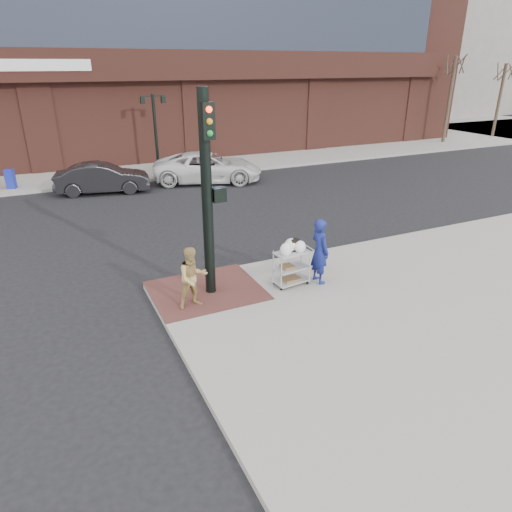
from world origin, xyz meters
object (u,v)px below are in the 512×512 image
utility_cart (292,265)px  traffic_signal_pole (208,191)px  pedestrian_tan (193,278)px  minivan_white (208,167)px  fire_hydrant (320,257)px  sedan_dark (103,178)px  lamp_post (155,124)px  woman_blue (320,251)px

utility_cart → traffic_signal_pole: bearing=166.0°
pedestrian_tan → utility_cart: size_ratio=1.20×
traffic_signal_pole → utility_cart: traffic_signal_pole is taller
minivan_white → fire_hydrant: bearing=-163.9°
pedestrian_tan → sedan_dark: 12.53m
traffic_signal_pole → pedestrian_tan: bearing=-140.9°
lamp_post → woman_blue: size_ratio=2.25×
woman_blue → lamp_post: bearing=-0.5°
minivan_white → utility_cart: size_ratio=4.28×
lamp_post → woman_blue: (0.34, -15.89, -1.58)m
lamp_post → woman_blue: bearing=-88.8°
pedestrian_tan → fire_hydrant: 3.90m
pedestrian_tan → minivan_white: size_ratio=0.28×
woman_blue → pedestrian_tan: size_ratio=1.16×
pedestrian_tan → minivan_white: pedestrian_tan is taller
traffic_signal_pole → sedan_dark: (-0.96, 11.99, -2.13)m
lamp_post → traffic_signal_pole: bearing=-99.2°
pedestrian_tan → woman_blue: bearing=-7.4°
pedestrian_tan → minivan_white: (4.87, 12.42, -0.16)m
lamp_post → utility_cart: size_ratio=3.15×
woman_blue → fire_hydrant: 0.82m
woman_blue → utility_cart: 0.84m
minivan_white → utility_cart: 12.58m
sedan_dark → minivan_white: size_ratio=0.78×
pedestrian_tan → lamp_post: bearing=73.5°
woman_blue → minivan_white: (1.40, 12.55, -0.29)m
sedan_dark → minivan_white: bearing=-79.2°
traffic_signal_pole → fire_hydrant: bearing=-1.9°
traffic_signal_pole → woman_blue: size_ratio=2.81×
minivan_white → utility_cart: minivan_white is taller
sedan_dark → fire_hydrant: 12.80m
lamp_post → traffic_signal_pole: size_ratio=0.80×
sedan_dark → fire_hydrant: size_ratio=5.12×
sedan_dark → woman_blue: bearing=-151.4°
pedestrian_tan → minivan_white: 13.34m
traffic_signal_pole → woman_blue: traffic_signal_pole is taller
traffic_signal_pole → sedan_dark: traffic_signal_pole is taller
pedestrian_tan → minivan_white: bearing=63.3°
lamp_post → fire_hydrant: size_ratio=4.84×
woman_blue → utility_cart: woman_blue is taller
woman_blue → fire_hydrant: (0.39, 0.55, -0.47)m
lamp_post → fire_hydrant: bearing=-87.3°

